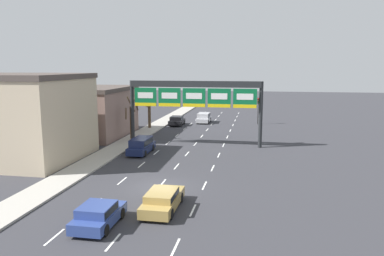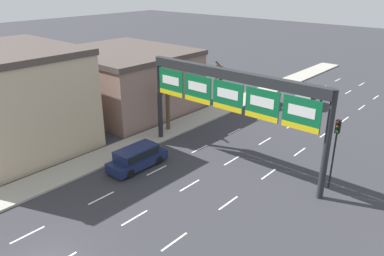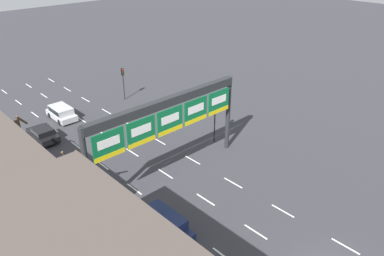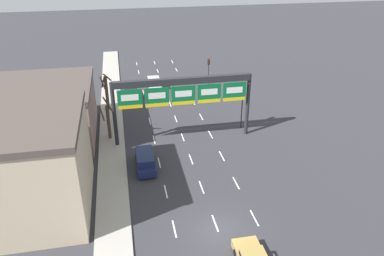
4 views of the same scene
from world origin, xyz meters
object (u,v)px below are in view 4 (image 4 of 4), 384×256
object	(u,v)px
suv_navy	(145,159)
traffic_light_mid_block	(242,100)
tree_bare_closest	(106,91)
tree_bare_second	(108,119)
traffic_light_near_gantry	(209,66)
suv_silver	(154,83)
car_black	(131,93)
sign_gantry	(183,91)

from	to	relation	value
suv_navy	traffic_light_mid_block	distance (m)	14.05
tree_bare_closest	tree_bare_second	world-z (taller)	tree_bare_second
traffic_light_near_gantry	tree_bare_second	size ratio (longest dim) A/B	0.78
traffic_light_near_gantry	suv_silver	bearing A→B (deg)	-179.77
car_black	suv_silver	bearing A→B (deg)	42.78
sign_gantry	traffic_light_near_gantry	xyz separation A→B (m)	(7.04, 17.24, -2.93)
sign_gantry	car_black	distance (m)	15.62
sign_gantry	suv_navy	bearing A→B (deg)	-133.40
sign_gantry	tree_bare_closest	bearing A→B (deg)	129.87
tree_bare_second	suv_navy	bearing A→B (deg)	-63.22
sign_gantry	suv_navy	xyz separation A→B (m)	(-4.74, -5.01, -4.98)
sign_gantry	traffic_light_near_gantry	world-z (taller)	sign_gantry
suv_navy	tree_bare_second	distance (m)	7.74
tree_bare_closest	car_black	bearing A→B (deg)	49.44
suv_silver	tree_bare_second	distance (m)	16.92
traffic_light_mid_block	car_black	bearing A→B (deg)	135.85
suv_silver	suv_navy	distance (m)	22.44
sign_gantry	traffic_light_near_gantry	size ratio (longest dim) A/B	3.69
sign_gantry	suv_silver	size ratio (longest dim) A/B	3.65
traffic_light_near_gantry	tree_bare_closest	xyz separation A→B (m)	(-15.42, -7.20, -0.24)
car_black	tree_bare_second	bearing A→B (deg)	-103.88
sign_gantry	tree_bare_second	distance (m)	8.96
suv_navy	tree_bare_second	xyz separation A→B (m)	(-3.41, 6.75, 1.66)
traffic_light_near_gantry	tree_bare_closest	size ratio (longest dim) A/B	0.79
tree_bare_closest	suv_silver	bearing A→B (deg)	46.10
tree_bare_closest	tree_bare_second	bearing A→B (deg)	-88.30
suv_silver	tree_bare_closest	distance (m)	10.11
sign_gantry	tree_bare_second	world-z (taller)	sign_gantry
sign_gantry	car_black	size ratio (longest dim) A/B	3.74
traffic_light_near_gantry	tree_bare_closest	bearing A→B (deg)	-154.99
suv_navy	tree_bare_closest	bearing A→B (deg)	103.64
car_black	tree_bare_closest	size ratio (longest dim) A/B	0.78
suv_navy	traffic_light_mid_block	bearing A→B (deg)	29.00
suv_silver	traffic_light_mid_block	distance (m)	18.05
sign_gantry	suv_silver	bearing A→B (deg)	94.97
suv_navy	tree_bare_second	size ratio (longest dim) A/B	0.89
traffic_light_mid_block	tree_bare_second	size ratio (longest dim) A/B	0.94
tree_bare_second	suv_silver	bearing A→B (deg)	66.74
suv_silver	traffic_light_near_gantry	bearing A→B (deg)	0.23
sign_gantry	traffic_light_mid_block	bearing A→B (deg)	12.93
car_black	traffic_light_near_gantry	bearing A→B (deg)	15.68
sign_gantry	traffic_light_mid_block	xyz separation A→B (m)	(7.34, 1.68, -2.37)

